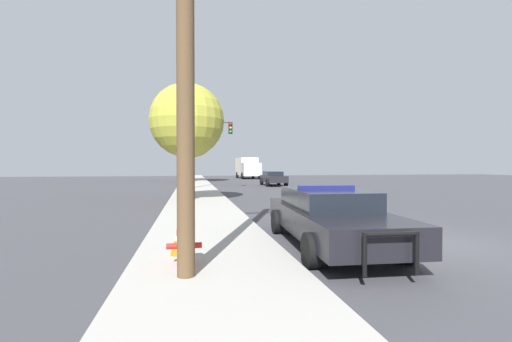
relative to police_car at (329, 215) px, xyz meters
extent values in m
plane|color=#3D3D42|center=(2.34, -0.08, -0.71)|extent=(110.00, 110.00, 0.00)
cube|color=#A3A099|center=(-2.76, -0.08, -0.64)|extent=(3.00, 110.00, 0.13)
cube|color=black|center=(0.00, -0.06, -0.11)|extent=(2.18, 5.29, 0.55)
cube|color=black|center=(0.01, 0.20, 0.38)|extent=(1.78, 2.79, 0.42)
cylinder|color=black|center=(0.83, -1.72, -0.38)|extent=(0.28, 0.67, 0.65)
cylinder|color=black|center=(-1.02, -1.61, -0.38)|extent=(0.28, 0.67, 0.65)
cylinder|color=black|center=(1.01, 1.49, -0.38)|extent=(0.28, 0.67, 0.65)
cylinder|color=black|center=(-0.84, 1.60, -0.38)|extent=(0.28, 0.67, 0.65)
cylinder|color=black|center=(0.27, -2.79, -0.19)|extent=(0.07, 0.07, 0.67)
cylinder|color=black|center=(-0.58, -2.74, -0.19)|extent=(0.07, 0.07, 0.67)
cylinder|color=black|center=(-0.16, -2.77, 0.11)|extent=(0.90, 0.12, 0.07)
cube|color=navy|center=(0.01, 0.20, 0.64)|extent=(1.37, 0.28, 0.09)
cube|color=navy|center=(0.95, -0.11, -0.08)|extent=(0.22, 3.73, 0.15)
cylinder|color=red|center=(-3.29, -1.43, -0.30)|extent=(0.25, 0.25, 0.56)
sphere|color=red|center=(-3.29, -1.43, 0.02)|extent=(0.27, 0.27, 0.27)
cylinder|color=red|center=(-3.51, -1.43, -0.24)|extent=(0.18, 0.10, 0.10)
cylinder|color=red|center=(-3.07, -1.43, -0.24)|extent=(0.18, 0.10, 0.10)
cylinder|color=brown|center=(-3.25, -2.05, 3.67)|extent=(0.28, 0.28, 8.50)
cylinder|color=#424247|center=(-3.15, 19.23, 2.06)|extent=(0.16, 0.16, 5.28)
cylinder|color=#424247|center=(-1.62, 19.23, 4.55)|extent=(3.06, 0.11, 0.11)
cube|color=black|center=(-0.09, 19.23, 4.10)|extent=(0.30, 0.24, 0.90)
sphere|color=red|center=(-0.09, 19.10, 4.40)|extent=(0.20, 0.20, 0.20)
sphere|color=orange|center=(-0.09, 19.10, 4.10)|extent=(0.20, 0.20, 0.20)
sphere|color=green|center=(-0.09, 19.10, 3.80)|extent=(0.20, 0.20, 0.20)
cube|color=black|center=(4.36, 23.27, -0.07)|extent=(1.76, 4.34, 0.59)
cube|color=black|center=(4.36, 23.49, 0.42)|extent=(1.50, 2.26, 0.38)
cylinder|color=black|center=(5.20, 21.92, -0.36)|extent=(0.25, 0.69, 0.69)
cylinder|color=black|center=(3.51, 21.94, -0.36)|extent=(0.25, 0.69, 0.69)
cylinder|color=black|center=(5.22, 24.61, -0.36)|extent=(0.25, 0.69, 0.69)
cylinder|color=black|center=(3.53, 24.62, -0.36)|extent=(0.25, 0.69, 0.69)
cube|color=#B7B7BC|center=(5.00, 38.49, 0.63)|extent=(2.52, 2.12, 1.79)
cube|color=beige|center=(4.90, 42.16, 1.01)|extent=(2.60, 5.35, 2.55)
cylinder|color=black|center=(6.20, 38.72, -0.26)|extent=(0.30, 0.90, 0.90)
cylinder|color=black|center=(3.78, 38.66, -0.26)|extent=(0.30, 0.90, 0.90)
cylinder|color=black|center=(6.08, 43.18, -0.26)|extent=(0.30, 0.90, 0.90)
cylinder|color=black|center=(3.67, 43.12, -0.26)|extent=(0.30, 0.90, 0.90)
cylinder|color=brown|center=(-3.34, 10.02, 0.91)|extent=(0.36, 0.36, 2.99)
sphere|color=#999933|center=(-3.34, 10.02, 3.43)|extent=(3.72, 3.72, 3.72)
cylinder|color=brown|center=(-3.09, 31.27, 1.36)|extent=(0.46, 0.46, 3.87)
sphere|color=#B77F28|center=(-3.09, 31.27, 4.81)|extent=(5.52, 5.52, 5.52)
cone|color=orange|center=(-3.40, -0.71, -0.28)|extent=(0.32, 0.32, 0.60)
cylinder|color=white|center=(-3.40, -0.71, -0.25)|extent=(0.18, 0.18, 0.08)
camera|label=1|loc=(-3.18, -7.50, 1.16)|focal=24.00mm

